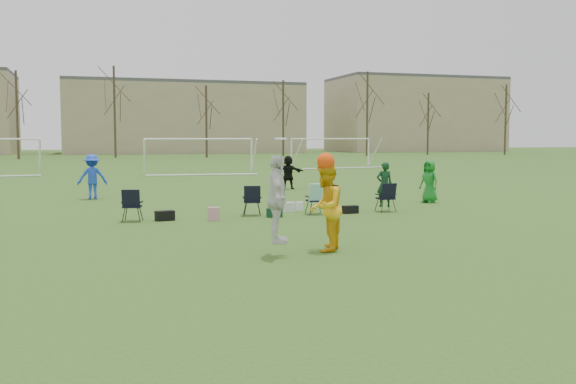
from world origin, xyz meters
name	(u,v)px	position (x,y,z in m)	size (l,w,h in m)	color
ground	(266,266)	(0.00, 0.00, 0.00)	(260.00, 260.00, 0.00)	#30541A
fielder_blue	(92,177)	(-3.12, 15.26, 0.91)	(1.17, 0.67, 1.81)	blue
fielder_green_far	(429,181)	(9.22, 9.97, 0.81)	(0.80, 0.52, 1.63)	#157922
fielder_black	(288,172)	(5.98, 17.79, 0.81)	(1.51, 0.48, 1.63)	black
center_contest	(307,203)	(1.22, 1.11, 1.09)	(2.10, 1.51, 2.48)	silver
sideline_setup	(292,199)	(3.01, 7.81, 0.51)	(8.99, 1.97, 1.67)	#0F381B
goal_mid	(199,146)	(4.00, 32.00, 1.92)	(7.40, 0.63, 2.46)	white
goal_right	(331,145)	(16.00, 38.00, 1.92)	(7.35, 1.14, 2.46)	white
tree_line	(117,116)	(0.24, 69.85, 5.09)	(110.28, 3.28, 11.40)	#382B21
building_row	(151,116)	(6.73, 96.00, 5.99)	(126.00, 16.00, 13.00)	tan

